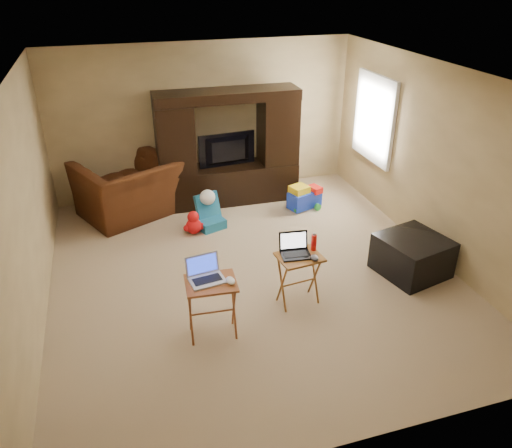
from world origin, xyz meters
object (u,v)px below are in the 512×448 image
object	(u,v)px
tray_table_right	(299,279)
laptop_left	(207,271)
tray_table_left	(212,309)
entertainment_center	(228,148)
child_rocker	(210,212)
water_bottle	(314,243)
mouse_left	(230,281)
plush_toy	(194,222)
recliner	(128,189)
laptop_right	(296,247)
mouse_right	(315,258)
television	(229,151)
ottoman	(412,256)
push_toy	(305,196)

from	to	relation	value
tray_table_right	laptop_left	xyz separation A→B (m)	(-1.11, -0.25, 0.48)
tray_table_left	laptop_left	bearing A→B (deg)	139.33
entertainment_center	child_rocker	xyz separation A→B (m)	(-0.52, -0.86, -0.67)
child_rocker	water_bottle	world-z (taller)	water_bottle
child_rocker	tray_table_left	distance (m)	2.46
mouse_left	water_bottle	distance (m)	1.17
plush_toy	child_rocker	bearing A→B (deg)	22.43
recliner	laptop_right	xyz separation A→B (m)	(1.68, -2.88, 0.31)
recliner	child_rocker	size ratio (longest dim) A/B	2.73
plush_toy	mouse_right	distance (m)	2.41
child_rocker	water_bottle	xyz separation A→B (m)	(0.80, -2.05, 0.48)
entertainment_center	laptop_right	world-z (taller)	entertainment_center
television	mouse_right	xyz separation A→B (m)	(0.21, -3.06, -0.22)
ottoman	water_bottle	bearing A→B (deg)	-176.11
television	laptop_left	size ratio (longest dim) A/B	2.63
child_rocker	tray_table_left	world-z (taller)	tray_table_left
push_toy	entertainment_center	bearing A→B (deg)	130.52
plush_toy	push_toy	xyz separation A→B (m)	(1.88, 0.33, 0.02)
push_toy	mouse_left	bearing A→B (deg)	-144.48
television	child_rocker	xyz separation A→B (m)	(-0.52, -0.81, -0.63)
television	ottoman	distance (m)	3.31
television	tray_table_left	size ratio (longest dim) A/B	1.38
plush_toy	tray_table_left	bearing A→B (deg)	-95.45
laptop_left	recliner	bearing A→B (deg)	92.79
laptop_right	water_bottle	bearing A→B (deg)	20.68
child_rocker	ottoman	xyz separation A→B (m)	(2.22, -1.95, -0.00)
child_rocker	push_toy	distance (m)	1.63
child_rocker	laptop_left	xyz separation A→B (m)	(-0.52, -2.38, 0.55)
plush_toy	tray_table_left	xyz separation A→B (m)	(-0.22, -2.30, 0.16)
tray_table_left	water_bottle	distance (m)	1.39
push_toy	laptop_left	world-z (taller)	laptop_left
tray_table_left	mouse_left	distance (m)	0.42
child_rocker	laptop_right	bearing A→B (deg)	-94.05
television	tray_table_left	bearing A→B (deg)	67.57
mouse_left	plush_toy	bearing A→B (deg)	89.30
entertainment_center	recliner	size ratio (longest dim) A/B	1.64
entertainment_center	push_toy	distance (m)	1.46
push_toy	tray_table_right	size ratio (longest dim) A/B	0.85
laptop_left	laptop_right	world-z (taller)	laptop_left
tray_table_left	laptop_right	xyz separation A→B (m)	(1.04, 0.30, 0.42)
child_rocker	television	bearing A→B (deg)	38.79
ottoman	tray_table_left	world-z (taller)	tray_table_left
recliner	mouse_right	world-z (taller)	recliner
tray_table_left	entertainment_center	bearing A→B (deg)	77.24
recliner	laptop_left	size ratio (longest dim) A/B	3.88
mouse_left	mouse_right	xyz separation A→B (m)	(1.02, 0.23, -0.05)
ottoman	water_bottle	distance (m)	1.51
laptop_left	mouse_right	distance (m)	1.26
television	push_toy	bearing A→B (deg)	146.32
laptop_right	mouse_right	distance (m)	0.24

